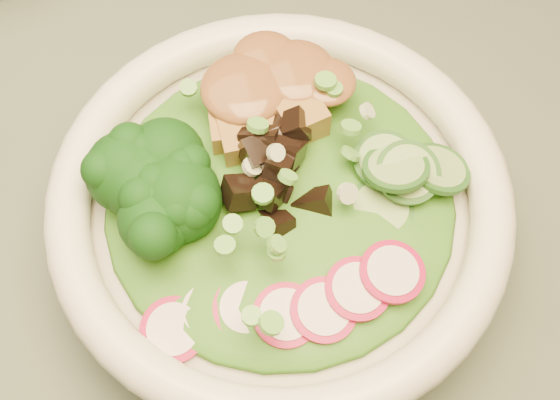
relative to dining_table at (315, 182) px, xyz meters
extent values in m
plane|color=brown|center=(0.00, 0.00, -0.64)|extent=(4.00, 4.00, 0.00)
cube|color=#52604F|center=(0.00, 0.00, 0.10)|extent=(1.20, 0.80, 0.03)
cylinder|color=white|center=(-0.05, -0.11, 0.14)|extent=(0.26, 0.26, 0.06)
torus|color=white|center=(-0.05, -0.11, 0.18)|extent=(0.29, 0.29, 0.03)
ellipsoid|color=#205A13|center=(-0.05, -0.11, 0.18)|extent=(0.22, 0.22, 0.03)
ellipsoid|color=brown|center=(-0.05, -0.04, 0.21)|extent=(0.08, 0.06, 0.02)
camera|label=1|loc=(-0.09, -0.33, 0.61)|focal=50.00mm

